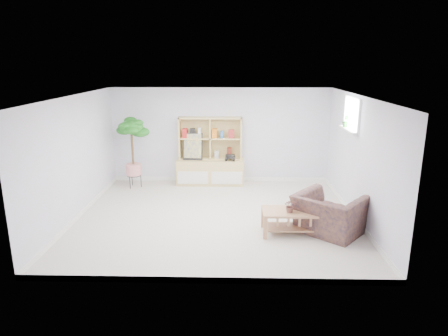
{
  "coord_description": "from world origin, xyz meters",
  "views": [
    {
      "loc": [
        0.34,
        -7.5,
        3.03
      ],
      "look_at": [
        0.15,
        0.46,
        0.89
      ],
      "focal_mm": 32.0,
      "sensor_mm": 36.0,
      "label": 1
    }
  ],
  "objects_px": {
    "coffee_table": "(292,222)",
    "storage_unit": "(210,151)",
    "floor_tree": "(133,153)",
    "armchair": "(329,212)"
  },
  "relations": [
    {
      "from": "floor_tree",
      "to": "armchair",
      "type": "xyz_separation_m",
      "value": [
        4.18,
        -2.64,
        -0.45
      ]
    },
    {
      "from": "coffee_table",
      "to": "floor_tree",
      "type": "xyz_separation_m",
      "value": [
        -3.51,
        2.66,
        0.65
      ]
    },
    {
      "from": "storage_unit",
      "to": "armchair",
      "type": "bearing_deg",
      "value": -52.2
    },
    {
      "from": "storage_unit",
      "to": "floor_tree",
      "type": "distance_m",
      "value": 1.9
    },
    {
      "from": "coffee_table",
      "to": "floor_tree",
      "type": "distance_m",
      "value": 4.46
    },
    {
      "from": "coffee_table",
      "to": "floor_tree",
      "type": "bearing_deg",
      "value": 142.52
    },
    {
      "from": "floor_tree",
      "to": "armchair",
      "type": "distance_m",
      "value": 4.96
    },
    {
      "from": "floor_tree",
      "to": "armchair",
      "type": "bearing_deg",
      "value": -32.29
    },
    {
      "from": "coffee_table",
      "to": "storage_unit",
      "type": "bearing_deg",
      "value": 118.41
    },
    {
      "from": "storage_unit",
      "to": "armchair",
      "type": "height_order",
      "value": "storage_unit"
    }
  ]
}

